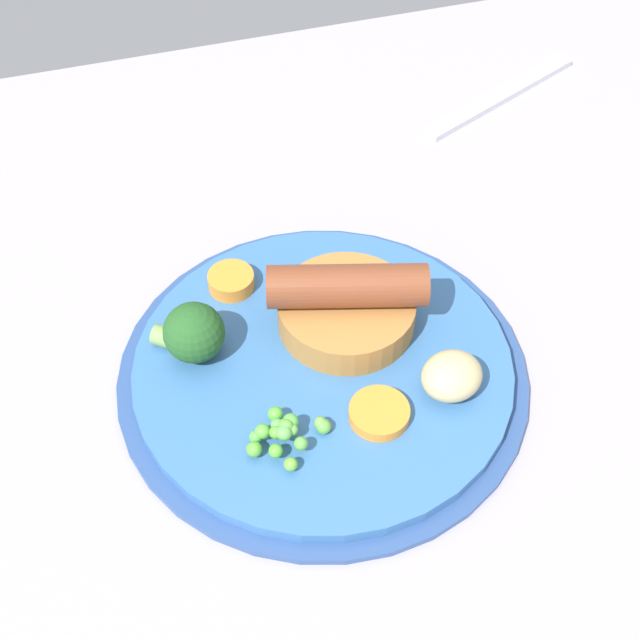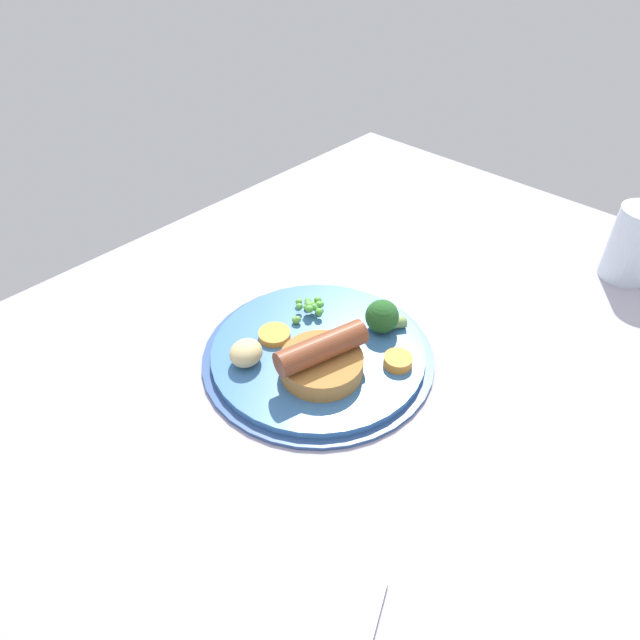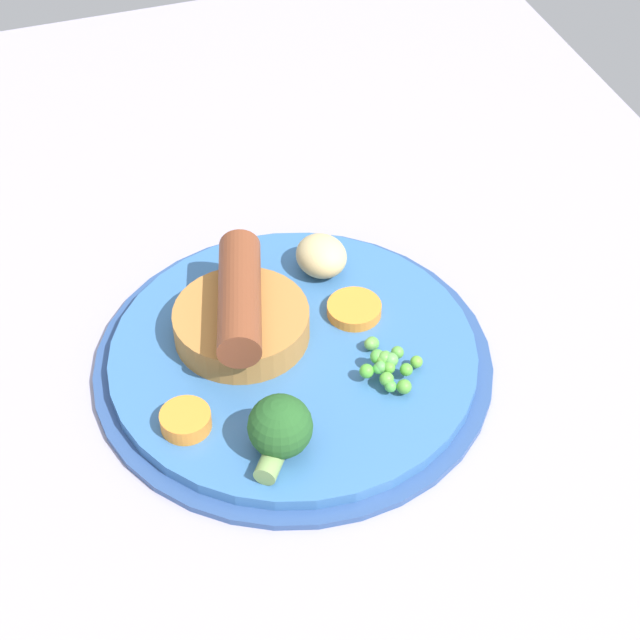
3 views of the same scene
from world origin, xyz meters
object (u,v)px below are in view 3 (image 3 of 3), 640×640
at_px(pea_pile, 387,363).
at_px(dinner_plate, 293,359).
at_px(carrot_slice_0, 186,420).
at_px(carrot_slice_6, 354,309).
at_px(sausage_pudding, 241,315).
at_px(potato_chunk_0, 321,256).
at_px(broccoli_floret_near, 280,429).

bearing_deg(pea_pile, dinner_plate, 52.32).
distance_m(dinner_plate, carrot_slice_0, 0.10).
bearing_deg(carrot_slice_0, dinner_plate, -63.59).
xyz_separation_m(pea_pile, carrot_slice_6, (0.06, 0.00, -0.01)).
bearing_deg(sausage_pudding, dinner_plate, -115.79).
distance_m(dinner_plate, sausage_pudding, 0.05).
relative_size(potato_chunk_0, carrot_slice_6, 1.04).
height_order(sausage_pudding, carrot_slice_0, sausage_pudding).
bearing_deg(sausage_pudding, pea_pile, -113.41).
bearing_deg(dinner_plate, carrot_slice_6, -67.80).
height_order(dinner_plate, carrot_slice_0, carrot_slice_0).
distance_m(potato_chunk_0, carrot_slice_0, 0.17).
height_order(broccoli_floret_near, potato_chunk_0, broccoli_floret_near).
distance_m(broccoli_floret_near, carrot_slice_0, 0.06).
xyz_separation_m(sausage_pudding, carrot_slice_0, (-0.07, 0.06, -0.01)).
relative_size(broccoli_floret_near, carrot_slice_6, 1.28).
bearing_deg(pea_pile, carrot_slice_6, 0.35).
height_order(sausage_pudding, carrot_slice_6, sausage_pudding).
relative_size(broccoli_floret_near, carrot_slice_0, 1.50).
relative_size(dinner_plate, potato_chunk_0, 6.81).
distance_m(sausage_pudding, carrot_slice_6, 0.08).
height_order(dinner_plate, pea_pile, pea_pile).
bearing_deg(broccoli_floret_near, sausage_pudding, 33.83).
bearing_deg(broccoli_floret_near, potato_chunk_0, 8.93).
height_order(pea_pile, potato_chunk_0, potato_chunk_0).
xyz_separation_m(broccoli_floret_near, carrot_slice_0, (0.04, 0.05, -0.01)).
xyz_separation_m(sausage_pudding, broccoli_floret_near, (-0.10, 0.00, 0.00)).
distance_m(sausage_pudding, carrot_slice_0, 0.09).
bearing_deg(carrot_slice_6, carrot_slice_0, 114.85).
height_order(sausage_pudding, potato_chunk_0, sausage_pudding).
bearing_deg(potato_chunk_0, dinner_plate, 148.23).
bearing_deg(dinner_plate, broccoli_floret_near, 157.07).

